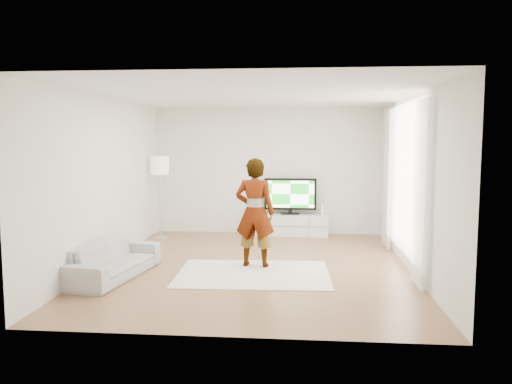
# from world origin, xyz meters

# --- Properties ---
(floor) EXTENTS (6.00, 6.00, 0.00)m
(floor) POSITION_xyz_m (0.00, 0.00, 0.00)
(floor) COLOR #956443
(floor) RESTS_ON ground
(ceiling) EXTENTS (6.00, 6.00, 0.00)m
(ceiling) POSITION_xyz_m (0.00, 0.00, 2.80)
(ceiling) COLOR white
(ceiling) RESTS_ON wall_back
(wall_left) EXTENTS (0.02, 6.00, 2.80)m
(wall_left) POSITION_xyz_m (-2.50, 0.00, 1.40)
(wall_left) COLOR white
(wall_left) RESTS_ON floor
(wall_right) EXTENTS (0.02, 6.00, 2.80)m
(wall_right) POSITION_xyz_m (2.50, 0.00, 1.40)
(wall_right) COLOR white
(wall_right) RESTS_ON floor
(wall_back) EXTENTS (5.00, 0.02, 2.80)m
(wall_back) POSITION_xyz_m (0.00, 3.00, 1.40)
(wall_back) COLOR white
(wall_back) RESTS_ON floor
(wall_front) EXTENTS (5.00, 0.02, 2.80)m
(wall_front) POSITION_xyz_m (0.00, -3.00, 1.40)
(wall_front) COLOR white
(wall_front) RESTS_ON floor
(window) EXTENTS (0.01, 2.60, 2.50)m
(window) POSITION_xyz_m (2.48, 0.30, 1.45)
(window) COLOR white
(window) RESTS_ON wall_right
(curtain_near) EXTENTS (0.04, 0.70, 2.60)m
(curtain_near) POSITION_xyz_m (2.40, -1.00, 1.35)
(curtain_near) COLOR white
(curtain_near) RESTS_ON floor
(curtain_far) EXTENTS (0.04, 0.70, 2.60)m
(curtain_far) POSITION_xyz_m (2.40, 1.60, 1.35)
(curtain_far) COLOR white
(curtain_far) RESTS_ON floor
(media_console) EXTENTS (1.64, 0.47, 0.46)m
(media_console) POSITION_xyz_m (0.53, 2.76, 0.23)
(media_console) COLOR silver
(media_console) RESTS_ON floor
(television) EXTENTS (1.14, 0.22, 0.79)m
(television) POSITION_xyz_m (0.53, 2.79, 0.89)
(television) COLOR black
(television) RESTS_ON media_console
(game_console) EXTENTS (0.10, 0.19, 0.24)m
(game_console) POSITION_xyz_m (1.25, 2.76, 0.58)
(game_console) COLOR white
(game_console) RESTS_ON media_console
(potted_plant) EXTENTS (0.25, 0.25, 0.38)m
(potted_plant) POSITION_xyz_m (-0.17, 2.77, 0.65)
(potted_plant) COLOR #3F7238
(potted_plant) RESTS_ON media_console
(rug) EXTENTS (2.42, 1.78, 0.01)m
(rug) POSITION_xyz_m (0.02, -0.49, 0.01)
(rug) COLOR #F2EACE
(rug) RESTS_ON floor
(player) EXTENTS (0.70, 0.50, 1.79)m
(player) POSITION_xyz_m (0.00, -0.01, 0.91)
(player) COLOR #334772
(player) RESTS_ON rug
(sofa) EXTENTS (1.00, 1.95, 0.54)m
(sofa) POSITION_xyz_m (-2.10, -0.85, 0.27)
(sofa) COLOR #B4B4AF
(sofa) RESTS_ON floor
(floor_lamp) EXTENTS (0.39, 0.39, 1.74)m
(floor_lamp) POSITION_xyz_m (-2.20, 2.17, 1.48)
(floor_lamp) COLOR silver
(floor_lamp) RESTS_ON floor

